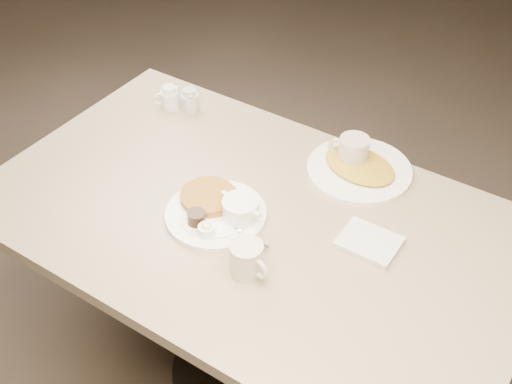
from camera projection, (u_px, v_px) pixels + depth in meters
The scene contains 8 objects.
diner_table at pixel (252, 258), 1.89m from camera, with size 1.50×0.90×0.75m.
main_plate at pixel (219, 209), 1.77m from camera, with size 0.36×0.32×0.07m.
coffee_mug_near at pixel (247, 259), 1.59m from camera, with size 0.13×0.10×0.09m.
napkin at pixel (369, 243), 1.69m from camera, with size 0.15×0.12×0.02m.
coffee_mug_far at pixel (352, 152), 1.91m from camera, with size 0.13×0.09×0.10m.
creamer_left at pixel (169, 98), 2.16m from camera, with size 0.08×0.08×0.08m.
creamer_right at pixel (190, 101), 2.15m from camera, with size 0.08×0.08×0.08m.
hash_plate at pixel (359, 168), 1.91m from camera, with size 0.37×0.37×0.04m.
Camera 1 is at (0.73, -1.08, 1.97)m, focal length 45.57 mm.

